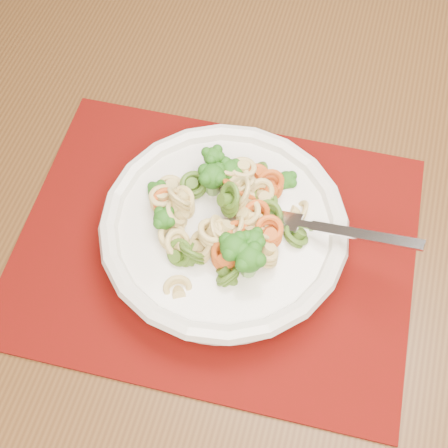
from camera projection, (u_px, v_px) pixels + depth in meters
The scene contains 5 objects.
dining_table at pixel (280, 228), 0.80m from camera, with size 1.45×1.16×0.74m.
placemat at pixel (216, 246), 0.66m from camera, with size 0.41×0.32×0.00m, color #4F0305.
pasta_bowl at pixel (224, 229), 0.64m from camera, with size 0.25×0.25×0.05m.
pasta_broccoli_heap at pixel (224, 221), 0.62m from camera, with size 0.22×0.22×0.06m, color tan, non-canonical shape.
fork at pixel (288, 222), 0.62m from camera, with size 0.19×0.02×0.01m, color silver, non-canonical shape.
Camera 1 is at (-0.13, -0.03, 1.32)m, focal length 50.00 mm.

